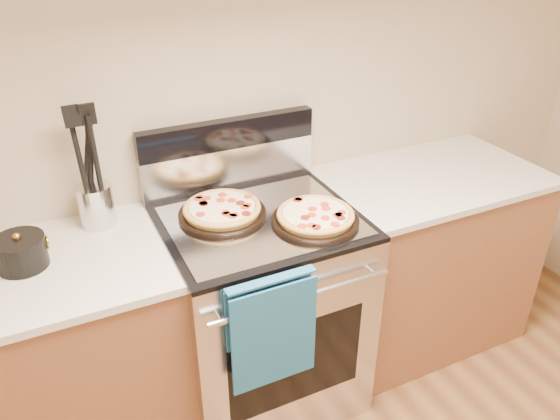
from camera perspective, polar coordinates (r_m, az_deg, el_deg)
name	(u,v)px	position (r m, az deg, el deg)	size (l,w,h in m)	color
wall_back	(222,86)	(2.26, -6.08, 12.76)	(4.00, 4.00, 0.00)	tan
range_body	(261,312)	(2.40, -2.00, -10.58)	(0.76, 0.68, 0.90)	#B7B7BC
oven_window	(296,363)	(2.18, 1.70, -15.70)	(0.56, 0.01, 0.40)	black
cooktop	(259,220)	(2.13, -2.21, -1.06)	(0.76, 0.68, 0.02)	black
backsplash_lower	(229,167)	(2.34, -5.31, 4.52)	(0.76, 0.06, 0.18)	silver
backsplash_upper	(228,134)	(2.28, -5.48, 7.94)	(0.76, 0.06, 0.12)	black
oven_handle	(303,297)	(1.92, 2.41, -9.05)	(0.03, 0.03, 0.70)	silver
dish_towel	(272,329)	(1.94, -0.87, -12.32)	(0.32, 0.05, 0.42)	navy
foil_sheet	(262,221)	(2.10, -1.89, -1.13)	(0.70, 0.55, 0.01)	gray
cabinet_left	(44,375)	(2.32, -23.40, -15.53)	(1.00, 0.62, 0.88)	brown
countertop_left	(16,277)	(2.05, -25.90, -6.32)	(1.02, 0.64, 0.03)	beige
cabinet_right	(420,260)	(2.82, 14.43, -5.09)	(1.00, 0.62, 0.88)	brown
countertop_right	(433,178)	(2.59, 15.66, 3.25)	(1.02, 0.64, 0.03)	beige
pepperoni_pizza_back	(222,210)	(2.13, -6.06, -0.03)	(0.34, 0.34, 0.05)	#B07F35
pepperoni_pizza_front	(316,217)	(2.08, 3.73, -0.71)	(0.33, 0.33, 0.04)	#B07F35
utensil_crock	(96,205)	(2.18, -18.64, 0.49)	(0.13, 0.13, 0.17)	silver
saucepan	(21,254)	(2.04, -25.43, -4.15)	(0.17, 0.17, 0.10)	black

